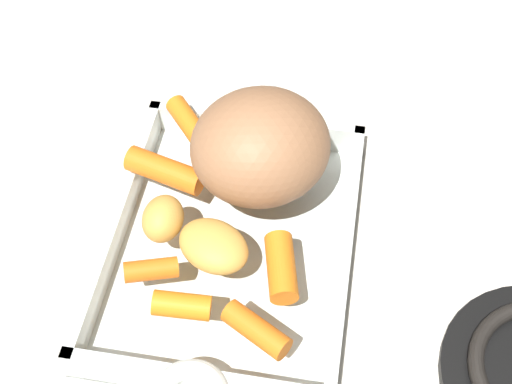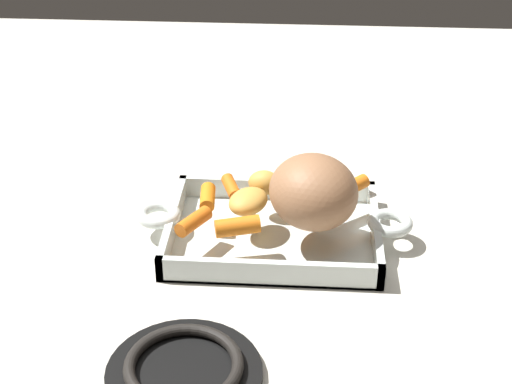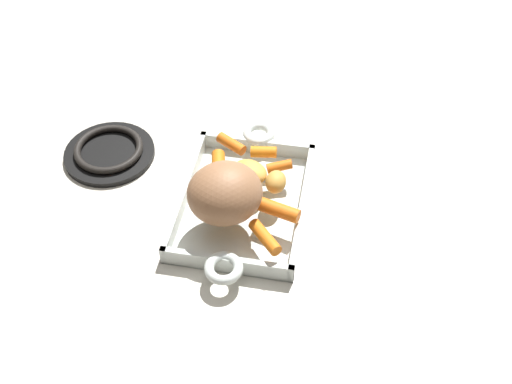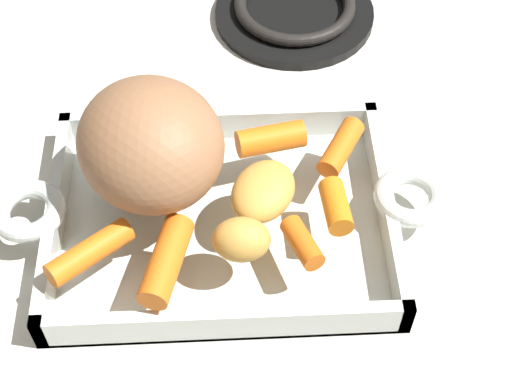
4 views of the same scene
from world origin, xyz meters
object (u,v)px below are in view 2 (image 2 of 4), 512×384
baby_carrot_long (305,183)px  baby_carrot_short (238,226)px  baby_carrot_southeast (346,189)px  potato_near_roast (264,183)px  stove_burner_rear (184,370)px  baby_carrot_southwest (194,221)px  baby_carrot_center_left (231,187)px  potato_corner (248,201)px  roasting_dish (273,231)px  baby_carrot_center_right (208,197)px  pork_roast (313,192)px

baby_carrot_long → baby_carrot_short: bearing=-125.7°
baby_carrot_southeast → potato_near_roast: bearing=-179.5°
stove_burner_rear → baby_carrot_southwest: bearing=94.8°
baby_carrot_center_left → baby_carrot_short: bearing=-80.2°
potato_corner → roasting_dish: bearing=-10.2°
roasting_dish → baby_carrot_southeast: size_ratio=5.33×
baby_carrot_long → stove_burner_rear: bearing=-110.1°
roasting_dish → baby_carrot_center_left: size_ratio=8.52×
baby_carrot_short → baby_carrot_long: bearing=54.3°
baby_carrot_southeast → baby_carrot_center_right: size_ratio=1.53×
baby_carrot_southeast → stove_burner_rear: size_ratio=0.42×
roasting_dish → stove_burner_rear: 0.28m
baby_carrot_center_left → baby_carrot_center_right: (-0.03, -0.03, 0.00)m
potato_corner → pork_roast: bearing=-16.0°
baby_carrot_long → stove_burner_rear: (-0.12, -0.34, -0.04)m
baby_carrot_long → baby_carrot_center_left: size_ratio=1.64×
baby_carrot_short → stove_burner_rear: 0.23m
baby_carrot_short → stove_burner_rear: size_ratio=0.34×
potato_near_roast → potato_corner: bearing=-111.6°
baby_carrot_southwest → baby_carrot_center_right: 0.06m
baby_carrot_southwest → baby_carrot_long: (0.14, 0.11, 0.00)m
baby_carrot_southwest → stove_burner_rear: size_ratio=0.33×
pork_roast → baby_carrot_center_left: (-0.11, 0.07, -0.04)m
baby_carrot_long → baby_carrot_center_right: size_ratio=1.57×
potato_corner → stove_burner_rear: size_ratio=0.37×
roasting_dish → stove_burner_rear: roasting_dish is taller
baby_carrot_center_left → stove_burner_rear: (-0.02, -0.32, -0.04)m
baby_carrot_long → baby_carrot_short: size_ratio=1.25×
potato_near_roast → baby_carrot_southwest: bearing=-132.4°
baby_carrot_center_left → potato_corner: size_ratio=0.70×
baby_carrot_southwest → baby_carrot_southeast: size_ratio=0.80×
baby_carrot_southwest → baby_carrot_short: baby_carrot_short is taller
roasting_dish → pork_roast: size_ratio=3.07×
baby_carrot_southwest → baby_carrot_short: bearing=-10.3°
roasting_dish → potato_near_roast: size_ratio=8.40×
baby_carrot_southwest → baby_carrot_center_right: (0.01, 0.06, 0.00)m
baby_carrot_long → baby_carrot_short: same height
baby_carrot_center_left → baby_carrot_southeast: bearing=0.6°
baby_carrot_southwest → stove_burner_rear: bearing=-85.2°
pork_roast → potato_corner: 0.10m
baby_carrot_southeast → baby_carrot_short: 0.18m
potato_near_roast → stove_burner_rear: potato_near_roast is taller
pork_roast → potato_corner: (-0.09, 0.02, -0.03)m
baby_carrot_southeast → potato_corner: potato_corner is taller
roasting_dish → baby_carrot_short: (-0.04, -0.05, 0.04)m
baby_carrot_long → potato_corner: (-0.08, -0.06, 0.00)m
baby_carrot_southwest → baby_carrot_center_right: size_ratio=1.23×
stove_burner_rear → roasting_dish: bearing=73.1°
potato_near_roast → stove_burner_rear: 0.34m
baby_carrot_center_left → baby_carrot_center_right: baby_carrot_center_right is taller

